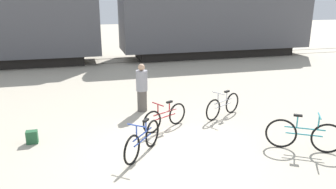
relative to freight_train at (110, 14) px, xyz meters
The scene contains 10 objects.
ground_plane 12.78m from the freight_train, 90.00° to the right, with size 80.00×80.00×0.00m, color #B2A893.
freight_train is the anchor object (origin of this frame).
rail_near 2.81m from the freight_train, 90.00° to the right, with size 37.03×0.07×0.01m, color #4C4238.
rail_far 2.81m from the freight_train, 90.00° to the left, with size 37.03×0.07×0.01m, color #4C4238.
bicycle_blue 12.63m from the freight_train, 92.36° to the right, with size 1.12×1.36×0.87m.
bicycle_silver 11.01m from the freight_train, 76.93° to the right, with size 1.48×0.85×0.84m.
bicycle_teal 13.81m from the freight_train, 75.74° to the right, with size 1.58×1.01×0.95m.
bicycle_maroon 11.22m from the freight_train, 87.82° to the right, with size 1.47×0.82×0.81m.
person_in_grey 9.48m from the freight_train, 89.56° to the right, with size 0.37×0.37×1.59m.
backpack 11.74m from the freight_train, 106.01° to the right, with size 0.28×0.20×0.34m.
Camera 1 is at (-1.80, -6.98, 3.65)m, focal length 35.00 mm.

